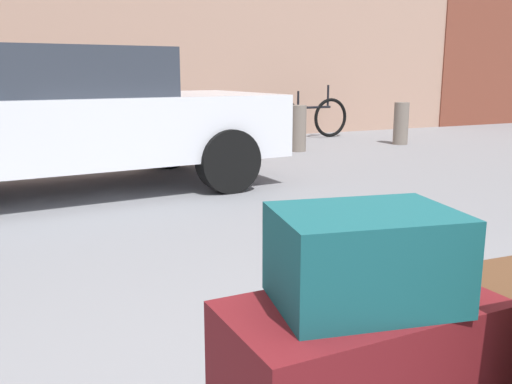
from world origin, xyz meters
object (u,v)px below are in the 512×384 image
at_px(duffel_bag_brown_rear_right, 512,328).
at_px(duffel_bag_teal_topmost_pile, 365,258).
at_px(bicycle_leaning, 307,118).
at_px(duffel_bag_maroon_front_left, 360,373).
at_px(parked_car, 55,117).
at_px(bollard_kerb_mid, 298,128).
at_px(bollard_kerb_far, 401,123).
at_px(bollard_kerb_near, 224,132).

bearing_deg(duffel_bag_brown_rear_right, duffel_bag_teal_topmost_pile, -172.47).
bearing_deg(bicycle_leaning, duffel_bag_maroon_front_left, -119.57).
relative_size(duffel_bag_brown_rear_right, bicycle_leaning, 0.31).
distance_m(duffel_bag_brown_rear_right, parked_car, 4.90).
distance_m(bicycle_leaning, bollard_kerb_mid, 1.72).
height_order(duffel_bag_maroon_front_left, parked_car, parked_car).
height_order(parked_car, bollard_kerb_mid, parked_car).
relative_size(bollard_kerb_mid, bollard_kerb_far, 1.00).
bearing_deg(parked_car, duffel_bag_maroon_front_left, -88.09).
height_order(parked_car, bicycle_leaning, parked_car).
bearing_deg(duffel_bag_maroon_front_left, parked_car, 90.86).
distance_m(parked_car, bollard_kerb_far, 5.85).
relative_size(duffel_bag_brown_rear_right, duffel_bag_teal_topmost_pile, 1.40).
relative_size(parked_car, bollard_kerb_mid, 6.32).
xyz_separation_m(duffel_bag_maroon_front_left, bollard_kerb_far, (5.46, 6.47, -0.16)).
bearing_deg(bollard_kerb_mid, bollard_kerb_far, 0.00).
relative_size(bicycle_leaning, bollard_kerb_far, 2.51).
height_order(duffel_bag_teal_topmost_pile, bollard_kerb_mid, duffel_bag_teal_topmost_pile).
relative_size(duffel_bag_teal_topmost_pile, bollard_kerb_far, 0.56).
height_order(duffel_bag_maroon_front_left, duffel_bag_teal_topmost_pile, duffel_bag_teal_topmost_pile).
bearing_deg(bollard_kerb_near, parked_car, -146.94).
bearing_deg(bollard_kerb_far, duffel_bag_maroon_front_left, -130.14).
relative_size(bicycle_leaning, bollard_kerb_near, 2.51).
bearing_deg(parked_car, bollard_kerb_far, 15.78).
distance_m(duffel_bag_maroon_front_left, bollard_kerb_mid, 7.35).
relative_size(duffel_bag_brown_rear_right, bollard_kerb_mid, 0.78).
relative_size(bicycle_leaning, bollard_kerb_mid, 2.51).
xyz_separation_m(duffel_bag_teal_topmost_pile, bollard_kerb_far, (5.46, 6.47, -0.44)).
bearing_deg(duffel_bag_teal_topmost_pile, duffel_bag_brown_rear_right, 15.95).
bearing_deg(bollard_kerb_far, parked_car, -164.22).
bearing_deg(bollard_kerb_mid, duffel_bag_brown_rear_right, -114.61).
height_order(duffel_bag_brown_rear_right, parked_car, parked_car).
bearing_deg(parked_car, duffel_bag_teal_topmost_pile, -88.09).
xyz_separation_m(duffel_bag_brown_rear_right, bicycle_leaning, (3.93, 7.83, -0.12)).
distance_m(duffel_bag_maroon_front_left, parked_car, 4.89).
height_order(duffel_bag_brown_rear_right, bollard_kerb_mid, bollard_kerb_mid).
bearing_deg(bollard_kerb_near, bicycle_leaning, 32.69).
bearing_deg(bicycle_leaning, bollard_kerb_far, -55.02).
bearing_deg(bollard_kerb_mid, bicycle_leaning, 55.06).
height_order(duffel_bag_teal_topmost_pile, bollard_kerb_near, duffel_bag_teal_topmost_pile).
xyz_separation_m(duffel_bag_maroon_front_left, duffel_bag_brown_rear_right, (0.54, 0.04, -0.02)).
xyz_separation_m(bicycle_leaning, bollard_kerb_mid, (-0.98, -1.41, -0.02)).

